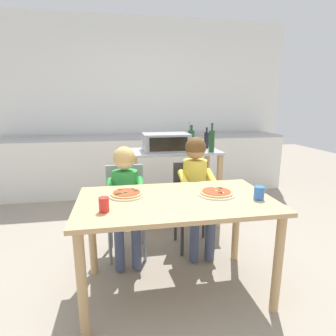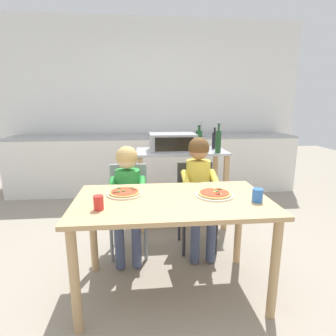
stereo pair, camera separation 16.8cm
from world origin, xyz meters
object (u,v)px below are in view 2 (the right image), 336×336
object	(u,v)px
pizza_plate_white	(215,194)
drinking_cup_red	(99,203)
toaster_oven	(172,142)
bottle_squat_spirits	(199,139)
dining_table	(172,213)
bottle_slim_sauce	(218,141)
pizza_plate_cream	(125,193)
dining_chair_right	(196,199)
kitchen_island_cart	(181,176)
bottle_clear_vinegar	(214,140)
dining_chair_left	(129,202)
child_in_green_shirt	(128,188)
child_in_yellow_shirt	(199,182)
drinking_cup_blue	(257,195)

from	to	relation	value
pizza_plate_white	drinking_cup_red	xyz separation A→B (m)	(-0.79, -0.19, 0.03)
toaster_oven	bottle_squat_spirits	world-z (taller)	bottle_squat_spirits
bottle_squat_spirits	dining_table	bearing A→B (deg)	-109.11
bottle_slim_sauce	pizza_plate_cream	bearing A→B (deg)	-136.36
pizza_plate_cream	bottle_squat_spirits	bearing A→B (deg)	56.81
dining_chair_right	pizza_plate_cream	size ratio (longest dim) A/B	3.14
kitchen_island_cart	bottle_slim_sauce	size ratio (longest dim) A/B	3.24
bottle_slim_sauce	dining_table	xyz separation A→B (m)	(-0.61, -1.02, -0.36)
bottle_clear_vinegar	dining_table	distance (m)	1.51
bottle_slim_sauce	drinking_cup_red	size ratio (longest dim) A/B	3.39
bottle_squat_spirits	drinking_cup_red	world-z (taller)	bottle_squat_spirits
toaster_oven	dining_chair_left	distance (m)	0.87
child_in_green_shirt	child_in_yellow_shirt	xyz separation A→B (m)	(0.64, 0.02, 0.03)
kitchen_island_cart	drinking_cup_blue	size ratio (longest dim) A/B	11.03
dining_table	dining_chair_left	distance (m)	0.74
kitchen_island_cart	pizza_plate_cream	bearing A→B (deg)	-117.87
bottle_squat_spirits	dining_chair_left	xyz separation A→B (m)	(-0.80, -0.71, -0.49)
dining_chair_left	pizza_plate_white	xyz separation A→B (m)	(0.64, -0.61, 0.26)
toaster_oven	drinking_cup_blue	world-z (taller)	toaster_oven
toaster_oven	drinking_cup_blue	xyz separation A→B (m)	(0.42, -1.32, -0.19)
dining_table	child_in_yellow_shirt	bearing A→B (deg)	60.59
dining_table	pizza_plate_cream	bearing A→B (deg)	159.58
dining_chair_left	dining_chair_right	distance (m)	0.64
dining_chair_left	drinking_cup_blue	bearing A→B (deg)	-40.36
toaster_oven	bottle_slim_sauce	xyz separation A→B (m)	(0.47, -0.18, 0.03)
bottle_squat_spirits	toaster_oven	bearing A→B (deg)	-155.21
drinking_cup_blue	dining_chair_right	bearing A→B (deg)	107.92
child_in_green_shirt	drinking_cup_blue	size ratio (longest dim) A/B	10.98
pizza_plate_cream	child_in_green_shirt	bearing A→B (deg)	89.97
drinking_cup_red	drinking_cup_blue	bearing A→B (deg)	2.07
child_in_green_shirt	pizza_plate_cream	size ratio (longest dim) A/B	3.86
bottle_clear_vinegar	pizza_plate_cream	xyz separation A→B (m)	(-0.98, -1.19, -0.22)
bottle_squat_spirits	drinking_cup_red	distance (m)	1.79
child_in_yellow_shirt	drinking_cup_red	bearing A→B (deg)	-138.27
dining_chair_left	drinking_cup_red	world-z (taller)	same
dining_chair_right	pizza_plate_white	bearing A→B (deg)	-89.97
dining_table	child_in_green_shirt	bearing A→B (deg)	122.57
pizza_plate_cream	drinking_cup_red	size ratio (longest dim) A/B	2.83
bottle_clear_vinegar	pizza_plate_white	size ratio (longest dim) A/B	0.89
bottle_slim_sauce	dining_chair_left	bearing A→B (deg)	-158.21
bottle_clear_vinegar	child_in_yellow_shirt	distance (m)	0.88
dining_table	pizza_plate_white	xyz separation A→B (m)	(0.31, 0.03, 0.12)
bottle_squat_spirits	bottle_clear_vinegar	size ratio (longest dim) A/B	1.11
bottle_clear_vinegar	child_in_yellow_shirt	world-z (taller)	bottle_clear_vinegar
dining_table	bottle_clear_vinegar	bearing A→B (deg)	63.90
bottle_slim_sauce	bottle_clear_vinegar	distance (m)	0.30
dining_chair_left	pizza_plate_white	distance (m)	0.93
bottle_slim_sauce	dining_chair_right	xyz separation A→B (m)	(-0.30, -0.35, -0.51)
bottle_slim_sauce	drinking_cup_blue	distance (m)	1.16
child_in_green_shirt	bottle_squat_spirits	bearing A→B (deg)	45.90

